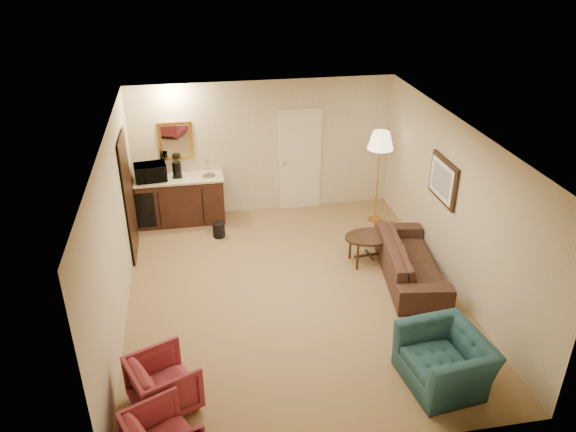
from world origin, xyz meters
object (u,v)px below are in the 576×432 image
rose_chair_near (164,381)px  coffee_table (370,249)px  microwave (150,170)px  floor_lamp (378,177)px  coffee_maker (177,170)px  wetbar_cabinet (181,200)px  teal_armchair (446,352)px  sofa (411,255)px  waste_bin (219,230)px

rose_chair_near → coffee_table: 4.28m
coffee_table → microwave: microwave is taller
floor_lamp → microwave: size_ratio=3.18×
coffee_maker → wetbar_cabinet: bearing=-58.0°
teal_armchair → coffee_maker: (-3.16, 4.94, 0.61)m
microwave → rose_chair_near: bearing=-95.0°
rose_chair_near → coffee_maker: size_ratio=2.40×
teal_armchair → microwave: bearing=-150.5°
wetbar_cabinet → floor_lamp: 3.74m
sofa → rose_chair_near: size_ratio=2.90×
wetbar_cabinet → coffee_table: wetbar_cabinet is taller
coffee_table → floor_lamp: (0.57, 1.46, 0.65)m
sofa → microwave: microwave is taller
rose_chair_near → coffee_maker: (0.23, 4.73, 0.71)m
wetbar_cabinet → sofa: size_ratio=0.77×
floor_lamp → coffee_maker: (-3.70, 0.61, 0.17)m
wetbar_cabinet → rose_chair_near: bearing=-93.0°
teal_armchair → floor_lamp: 4.39m
rose_chair_near → waste_bin: 4.10m
teal_armchair → sofa: bearing=161.6°
microwave → floor_lamp: bearing=-15.7°
coffee_table → microwave: (-3.60, 2.02, 0.86)m
teal_armchair → waste_bin: size_ratio=3.73×
teal_armchair → coffee_table: size_ratio=1.20×
coffee_table → waste_bin: (-2.45, 1.32, -0.11)m
sofa → teal_armchair: bearing=176.7°
floor_lamp → microwave: (-4.17, 0.56, 0.21)m
wetbar_cabinet → coffee_maker: size_ratio=5.35×
floor_lamp → waste_bin: (-3.02, -0.14, -0.76)m
coffee_table → coffee_maker: bearing=146.5°
wetbar_cabinet → floor_lamp: (3.67, -0.58, 0.44)m
wetbar_cabinet → coffee_table: bearing=-33.4°
floor_lamp → microwave: 4.22m
coffee_table → coffee_maker: coffee_maker is taller
rose_chair_near → coffee_maker: bearing=-25.7°
wetbar_cabinet → floor_lamp: size_ratio=0.91×
wetbar_cabinet → rose_chair_near: (-0.25, -4.71, -0.09)m
waste_bin → coffee_maker: (-0.67, 0.74, 0.93)m
microwave → coffee_maker: size_ratio=1.85×
microwave → coffee_maker: bearing=-2.0°
coffee_table → rose_chair_near: bearing=-141.5°
coffee_maker → coffee_table: bearing=-44.7°
sofa → floor_lamp: 2.08m
rose_chair_near → teal_armchair: bearing=-116.6°
microwave → coffee_maker: microwave is taller
wetbar_cabinet → teal_armchair: bearing=-57.5°
sofa → waste_bin: size_ratio=7.57×
floor_lamp → waste_bin: 3.12m
wetbar_cabinet → coffee_maker: (-0.02, 0.02, 0.61)m
teal_armchair → wetbar_cabinet: bearing=-154.6°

